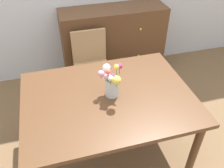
% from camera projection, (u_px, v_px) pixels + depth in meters
% --- Properties ---
extents(ground_plane, '(12.00, 12.00, 0.00)m').
position_uv_depth(ground_plane, '(109.00, 147.00, 2.60)').
color(ground_plane, brown).
extents(dining_table, '(1.51, 1.13, 0.74)m').
position_uv_depth(dining_table, '(108.00, 103.00, 2.20)').
color(dining_table, brown).
rests_on(dining_table, ground_plane).
extents(chair_far, '(0.42, 0.42, 0.90)m').
position_uv_depth(chair_far, '(91.00, 62.00, 2.97)').
color(chair_far, tan).
rests_on(chair_far, ground_plane).
extents(dresser, '(1.40, 0.47, 1.00)m').
position_uv_depth(dresser, '(113.00, 43.00, 3.38)').
color(dresser, brown).
rests_on(dresser, ground_plane).
extents(flower_vase, '(0.22, 0.26, 0.30)m').
position_uv_depth(flower_vase, '(112.00, 82.00, 2.07)').
color(flower_vase, silver).
rests_on(flower_vase, dining_table).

